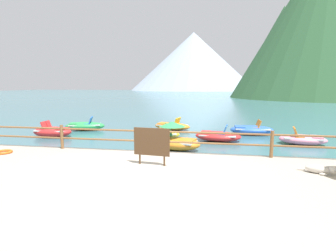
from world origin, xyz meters
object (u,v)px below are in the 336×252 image
Objects in this scene: sign_board at (152,142)px; pedal_boat_2 at (218,136)px; pedal_boat_3 at (53,132)px; pedal_boat_5 at (251,130)px; dog_resting at (320,169)px; pedal_boat_0 at (159,134)px; pedal_boat_4 at (175,140)px; pedal_boat_7 at (172,126)px; pedal_boat_6 at (303,139)px; pedal_boat_1 at (85,126)px; life_ring at (4,152)px.

sign_board is 6.64m from pedal_boat_2.
pedal_boat_5 is at bearing 14.05° from pedal_boat_3.
pedal_boat_0 is at bearing 133.81° from dog_resting.
pedal_boat_4 is (1.19, -2.38, 0.19)m from pedal_boat_0.
pedal_boat_7 is (-1.02, 5.59, -0.18)m from pedal_boat_4.
pedal_boat_3 reaches higher than pedal_boat_6.
pedal_boat_6 is (6.18, 6.05, -0.86)m from sign_board.
pedal_boat_6 is at bearing -25.78° from pedal_boat_7.
pedal_boat_1 is at bearing -178.42° from pedal_boat_5.
dog_resting is 6.19m from pedal_boat_4.
pedal_boat_0 is 1.09× the size of pedal_boat_3.
pedal_boat_5 is (-0.93, 8.56, -0.24)m from dog_resting.
pedal_boat_7 is (0.17, 3.21, 0.00)m from pedal_boat_0.
dog_resting reaches higher than life_ring.
pedal_boat_1 is 1.15× the size of pedal_boat_6.
pedal_boat_5 is 0.98× the size of pedal_boat_7.
pedal_boat_5 is (9.81, 8.01, -0.16)m from life_ring.
sign_board is at bearing -91.92° from pedal_boat_4.
pedal_boat_4 is (-1.92, -2.37, 0.16)m from pedal_boat_2.
sign_board is 10.48m from pedal_boat_1.
dog_resting is (4.94, -0.00, -0.61)m from sign_board.
sign_board is at bearing -135.58° from pedal_boat_6.
pedal_boat_2 is at bearing -130.50° from pedal_boat_5.
pedal_boat_1 is at bearing 127.73° from sign_board.
pedal_boat_1 is (-11.34, 8.27, -0.23)m from dog_resting.
pedal_boat_6 is (13.29, 0.29, -0.04)m from pedal_boat_3.
pedal_boat_0 is 0.92× the size of pedal_boat_1.
pedal_boat_4 is 6.08m from pedal_boat_5.
pedal_boat_1 is 2.60m from pedal_boat_3.
pedal_boat_1 is at bearing 166.62° from pedal_boat_2.
sign_board is 8.69m from pedal_boat_6.
pedal_boat_3 is at bearing 140.94° from sign_board.
pedal_boat_1 is (-5.33, 2.01, 0.05)m from pedal_boat_0.
pedal_boat_4 is (7.24, -1.88, 0.12)m from pedal_boat_3.
pedal_boat_5 reaches higher than pedal_boat_2.
pedal_boat_4 is at bearing -14.59° from pedal_boat_3.
life_ring is at bearing -118.75° from pedal_boat_7.
pedal_boat_6 is (7.24, -0.20, 0.02)m from pedal_boat_0.
pedal_boat_5 reaches higher than dog_resting.
pedal_boat_5 reaches higher than pedal_boat_7.
pedal_boat_7 is at bearing 86.94° from pedal_boat_0.
pedal_boat_6 is at bearing -1.62° from pedal_boat_0.
pedal_boat_0 is (4.73, 5.72, -0.20)m from life_ring.
dog_resting is 13.37m from pedal_boat_3.
pedal_boat_3 is at bearing -165.95° from pedal_boat_5.
sign_board is at bearing 179.96° from dog_resting.
life_ring is at bearing -155.26° from pedal_boat_6.
pedal_boat_0 is 2.67m from pedal_boat_4.
pedal_boat_3 is (-12.05, 5.77, -0.21)m from dog_resting.
pedal_boat_2 is at bearing -47.48° from pedal_boat_7.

